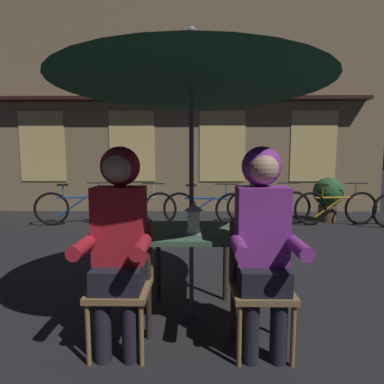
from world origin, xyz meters
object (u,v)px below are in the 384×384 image
object	(u,v)px
bicycle_nearest	(79,207)
bicycle_fifth	(336,208)
chair_right	(259,278)
person_left_hooded	(119,229)
lantern	(194,218)
person_right_hooded	(262,229)
patio_umbrella	(191,61)
bicycle_fourth	(268,206)
cafe_table	(191,242)
bicycle_second	(134,208)
bicycle_third	(206,208)
potted_plant	(328,196)
chair_left	(122,277)

from	to	relation	value
bicycle_nearest	bicycle_fifth	size ratio (longest dim) A/B	0.98
chair_right	person_left_hooded	world-z (taller)	person_left_hooded
lantern	person_left_hooded	bearing A→B (deg)	-146.89
person_left_hooded	person_right_hooded	xyz separation A→B (m)	(0.96, 0.00, 0.00)
patio_umbrella	bicycle_fourth	distance (m)	4.34
bicycle_fourth	bicycle_fifth	bearing A→B (deg)	-5.52
cafe_table	patio_umbrella	bearing A→B (deg)	0.00
person_right_hooded	bicycle_second	xyz separation A→B (m)	(-1.66, 3.94, -0.50)
lantern	bicycle_third	xyz separation A→B (m)	(0.21, 3.54, -0.51)
person_right_hooded	bicycle_third	size ratio (longest dim) A/B	0.83
potted_plant	bicycle_second	bearing A→B (deg)	-174.16
person_right_hooded	patio_umbrella	bearing A→B (deg)	138.43
bicycle_fifth	bicycle_fourth	bearing A→B (deg)	174.48
bicycle_third	bicycle_fourth	bearing A→B (deg)	11.45
cafe_table	chair_left	distance (m)	0.62
lantern	cafe_table	bearing A→B (deg)	100.69
chair_left	person_right_hooded	size ratio (longest dim) A/B	0.62
person_left_hooded	patio_umbrella	bearing A→B (deg)	41.57
bicycle_nearest	bicycle_third	xyz separation A→B (m)	(2.53, -0.15, 0.00)
bicycle_nearest	bicycle_second	distance (m)	1.12
cafe_table	patio_umbrella	xyz separation A→B (m)	(0.00, 0.00, 1.42)
patio_umbrella	person_left_hooded	size ratio (longest dim) A/B	1.65
chair_left	bicycle_fourth	xyz separation A→B (m)	(1.98, 4.07, -0.14)
person_left_hooded	cafe_table	bearing A→B (deg)	41.57
bicycle_fifth	chair_left	bearing A→B (deg)	-129.72
person_left_hooded	bicycle_third	xyz separation A→B (m)	(0.71, 3.87, -0.50)
bicycle_fifth	potted_plant	world-z (taller)	potted_plant
patio_umbrella	potted_plant	bearing A→B (deg)	54.65
lantern	bicycle_second	size ratio (longest dim) A/B	0.14
chair_right	bicycle_second	size ratio (longest dim) A/B	0.52
lantern	chair_left	xyz separation A→B (m)	(-0.50, -0.27, -0.37)
chair_left	person_right_hooded	bearing A→B (deg)	-3.39
bicycle_fourth	cafe_table	bearing A→B (deg)	-112.05
bicycle_fifth	bicycle_second	bearing A→B (deg)	-179.20
chair_left	chair_right	bearing A→B (deg)	0.00
chair_right	bicycle_third	world-z (taller)	chair_right
chair_left	person_right_hooded	world-z (taller)	person_right_hooded
bicycle_nearest	bicycle_fourth	xyz separation A→B (m)	(3.80, 0.11, 0.00)
patio_umbrella	chair_right	xyz separation A→B (m)	(0.48, -0.37, -1.57)
bicycle_fourth	bicycle_fifth	size ratio (longest dim) A/B	1.00
bicycle_third	bicycle_second	bearing A→B (deg)	176.88
patio_umbrella	bicycle_fifth	bearing A→B (deg)	51.97
patio_umbrella	bicycle_fourth	xyz separation A→B (m)	(1.50, 3.70, -1.71)
patio_umbrella	bicycle_fourth	bearing A→B (deg)	67.95
bicycle_nearest	bicycle_fifth	bearing A→B (deg)	-0.19
cafe_table	person_right_hooded	distance (m)	0.67
person_right_hooded	bicycle_fifth	bearing A→B (deg)	59.94
patio_umbrella	potted_plant	distance (m)	5.04
lantern	bicycle_fourth	bearing A→B (deg)	68.73
chair_left	bicycle_second	world-z (taller)	chair_left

